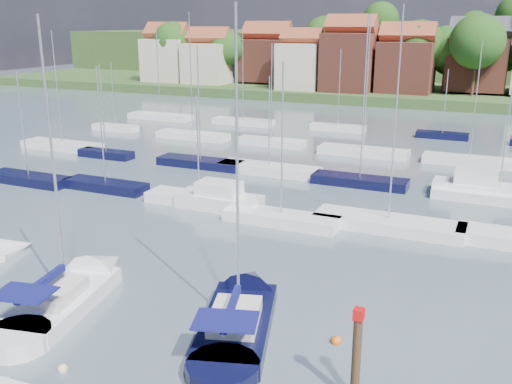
% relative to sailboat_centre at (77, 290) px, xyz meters
% --- Properties ---
extents(ground, '(260.00, 260.00, 0.00)m').
position_rel_sailboat_centre_xyz_m(ground, '(5.43, 36.92, -0.35)').
color(ground, '#485561').
rests_on(ground, ground).
extents(sailboat_centre, '(5.39, 12.39, 16.29)m').
position_rel_sailboat_centre_xyz_m(sailboat_centre, '(0.00, 0.00, 0.00)').
color(sailboat_centre, white).
rests_on(sailboat_centre, ground).
extents(sailboat_navy, '(6.54, 12.52, 16.75)m').
position_rel_sailboat_centre_xyz_m(sailboat_navy, '(9.39, 1.50, 0.00)').
color(sailboat_navy, black).
rests_on(sailboat_navy, ground).
extents(timber_piling, '(0.40, 0.40, 6.41)m').
position_rel_sailboat_centre_xyz_m(timber_piling, '(16.40, -2.87, 0.76)').
color(timber_piling, '#4C331E').
rests_on(timber_piling, ground).
extents(buoy_c, '(0.43, 0.43, 0.43)m').
position_rel_sailboat_centre_xyz_m(buoy_c, '(-0.53, -4.54, -0.35)').
color(buoy_c, beige).
rests_on(buoy_c, ground).
extents(buoy_d, '(0.45, 0.45, 0.45)m').
position_rel_sailboat_centre_xyz_m(buoy_d, '(4.27, -5.90, -0.35)').
color(buoy_d, beige).
rests_on(buoy_d, ground).
extents(buoy_e, '(0.48, 0.48, 0.48)m').
position_rel_sailboat_centre_xyz_m(buoy_e, '(8.88, 3.78, -0.35)').
color(buoy_e, beige).
rests_on(buoy_e, ground).
extents(buoy_g, '(0.54, 0.54, 0.54)m').
position_rel_sailboat_centre_xyz_m(buoy_g, '(14.52, 1.13, -0.35)').
color(buoy_g, '#D85914').
rests_on(buoy_g, ground).
extents(marina_field, '(79.62, 41.41, 15.93)m').
position_rel_sailboat_centre_xyz_m(marina_field, '(7.34, 32.07, 0.08)').
color(marina_field, white).
rests_on(marina_field, ground).
extents(far_shore_town, '(212.46, 90.00, 22.27)m').
position_rel_sailboat_centre_xyz_m(far_shore_town, '(7.66, 129.59, 4.25)').
color(far_shore_town, '#364F27').
rests_on(far_shore_town, ground).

